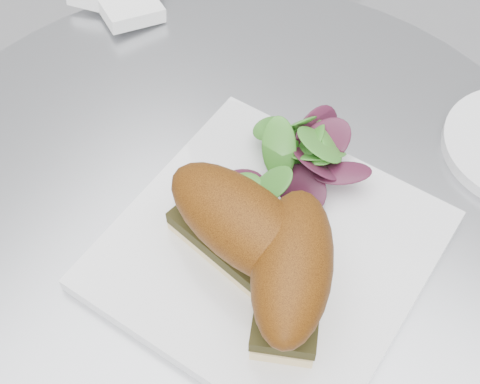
{
  "coord_description": "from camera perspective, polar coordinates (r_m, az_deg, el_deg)",
  "views": [
    {
      "loc": [
        0.21,
        -0.3,
        1.27
      ],
      "look_at": [
        0.01,
        0.0,
        0.77
      ],
      "focal_mm": 50.0,
      "sensor_mm": 36.0,
      "label": 1
    }
  ],
  "objects": [
    {
      "name": "sandwich_right",
      "position": [
        0.55,
        4.46,
        -6.73
      ],
      "size": [
        0.12,
        0.16,
        0.08
      ],
      "rotation": [
        0.0,
        0.0,
        -1.16
      ],
      "color": "#F8E29B",
      "rests_on": "plate"
    },
    {
      "name": "sandwich_left",
      "position": [
        0.57,
        0.26,
        -3.1
      ],
      "size": [
        0.17,
        0.1,
        0.08
      ],
      "rotation": [
        0.0,
        0.0,
        -0.19
      ],
      "color": "#F8E29B",
      "rests_on": "plate"
    },
    {
      "name": "salad",
      "position": [
        0.64,
        4.57,
        2.79
      ],
      "size": [
        0.12,
        0.12,
        0.05
      ],
      "primitive_type": null,
      "color": "#3B892C",
      "rests_on": "plate"
    },
    {
      "name": "plate",
      "position": [
        0.62,
        2.49,
        -4.95
      ],
      "size": [
        0.28,
        0.28,
        0.02
      ],
      "primitive_type": "cube",
      "rotation": [
        0.0,
        0.0,
        -0.03
      ],
      "color": "white",
      "rests_on": "table"
    },
    {
      "name": "table",
      "position": [
        0.86,
        -0.83,
        -10.65
      ],
      "size": [
        0.7,
        0.7,
        0.73
      ],
      "color": "#A5A8AC",
      "rests_on": "ground"
    }
  ]
}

